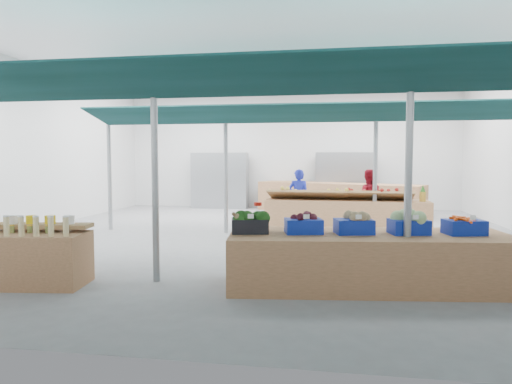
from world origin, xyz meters
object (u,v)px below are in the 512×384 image
at_px(vendor_left, 299,198).
at_px(vendor_right, 368,199).
at_px(veg_counter, 369,260).
at_px(fruit_counter, 346,217).
at_px(bottle_shelf, 27,256).

relative_size(vendor_left, vendor_right, 1.00).
distance_m(veg_counter, fruit_counter, 4.61).
height_order(bottle_shelf, vendor_right, vendor_right).
height_order(bottle_shelf, veg_counter, bottle_shelf).
bearing_deg(fruit_counter, bottle_shelf, -129.23).
bearing_deg(vendor_left, fruit_counter, 139.31).
xyz_separation_m(vendor_left, vendor_right, (1.80, 0.00, 0.00)).
relative_size(fruit_counter, vendor_left, 2.50).
height_order(bottle_shelf, vendor_left, vendor_left).
xyz_separation_m(bottle_shelf, veg_counter, (4.74, 0.65, -0.04)).
xyz_separation_m(bottle_shelf, vendor_right, (5.18, 6.36, 0.35)).
bearing_deg(fruit_counter, veg_counter, -86.18).
relative_size(veg_counter, vendor_right, 2.52).
relative_size(bottle_shelf, vendor_right, 1.15).
relative_size(veg_counter, fruit_counter, 1.01).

